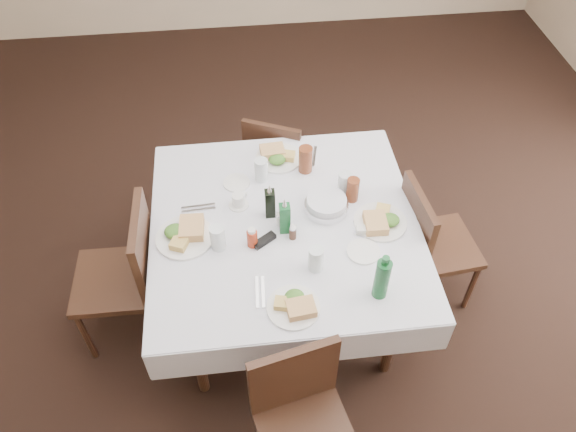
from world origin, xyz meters
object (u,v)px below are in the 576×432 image
object	(u,v)px
chair_east	(428,240)
water_n	(261,170)
coffee_mug	(239,201)
chair_west	(129,270)
water_s	(316,259)
dining_table	(285,232)
water_e	(345,183)
oil_cruet_dark	(270,202)
oil_cruet_green	(285,217)
water_w	(218,238)
ketchup_bottle	(252,238)
chair_south	(301,413)
bread_basket	(326,205)
chair_north	(277,158)
green_bottle	(382,278)

from	to	relation	value
chair_east	water_n	world-z (taller)	water_n
chair_east	coffee_mug	xyz separation A→B (m)	(-1.08, 0.17, 0.29)
chair_west	water_s	size ratio (longest dim) A/B	6.70
dining_table	coffee_mug	bearing A→B (deg)	146.16
water_s	water_e	distance (m)	0.57
water_n	oil_cruet_dark	size ratio (longest dim) A/B	0.64
oil_cruet_green	water_w	bearing A→B (deg)	-167.84
chair_east	coffee_mug	distance (m)	1.13
oil_cruet_dark	ketchup_bottle	xyz separation A→B (m)	(-0.11, -0.20, -0.04)
water_s	oil_cruet_green	xyz separation A→B (m)	(-0.13, 0.27, 0.03)
chair_south	oil_cruet_green	distance (m)	0.97
water_e	bread_basket	world-z (taller)	water_e
chair_south	water_n	world-z (taller)	water_n
water_w	chair_south	bearing A→B (deg)	-68.31
chair_north	ketchup_bottle	world-z (taller)	ketchup_bottle
chair_west	green_bottle	distance (m)	1.40
chair_south	water_s	size ratio (longest dim) A/B	6.24
dining_table	chair_north	bearing A→B (deg)	87.36
water_e	green_bottle	bearing A→B (deg)	-86.53
oil_cruet_green	coffee_mug	world-z (taller)	oil_cruet_green
bread_basket	coffee_mug	distance (m)	0.49
water_e	oil_cruet_dark	bearing A→B (deg)	-163.93
bread_basket	ketchup_bottle	distance (m)	0.47
chair_west	coffee_mug	bearing A→B (deg)	18.88
dining_table	oil_cruet_green	bearing A→B (deg)	-96.59
water_w	ketchup_bottle	bearing A→B (deg)	-2.19
oil_cruet_green	coffee_mug	size ratio (longest dim) A/B	2.13
chair_north	chair_west	xyz separation A→B (m)	(-0.91, -0.92, 0.07)
water_s	oil_cruet_green	world-z (taller)	oil_cruet_green
water_s	ketchup_bottle	size ratio (longest dim) A/B	1.18
chair_east	water_w	world-z (taller)	water_w
chair_south	chair_east	world-z (taller)	chair_east
green_bottle	oil_cruet_dark	bearing A→B (deg)	129.20
oil_cruet_green	chair_east	bearing A→B (deg)	3.18
chair_south	chair_north	bearing A→B (deg)	87.72
chair_east	chair_west	size ratio (longest dim) A/B	0.94
chair_north	oil_cruet_dark	distance (m)	0.89
dining_table	green_bottle	distance (m)	0.68
water_e	green_bottle	xyz separation A→B (m)	(0.04, -0.71, 0.05)
water_s	coffee_mug	bearing A→B (deg)	126.72
water_n	oil_cruet_dark	world-z (taller)	oil_cruet_dark
water_n	water_e	distance (m)	0.48
chair_south	bread_basket	world-z (taller)	chair_south
dining_table	bread_basket	world-z (taller)	bread_basket
water_e	chair_west	bearing A→B (deg)	-168.52
dining_table	oil_cruet_green	distance (m)	0.18
dining_table	oil_cruet_dark	world-z (taller)	oil_cruet_dark
oil_cruet_dark	oil_cruet_green	distance (m)	0.14
chair_south	water_s	world-z (taller)	water_s
chair_south	ketchup_bottle	xyz separation A→B (m)	(-0.15, 0.82, 0.31)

